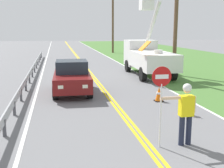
% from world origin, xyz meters
% --- Properties ---
extents(grass_verge_right, '(16.00, 110.00, 0.01)m').
position_xyz_m(grass_verge_right, '(11.60, 20.00, 0.00)').
color(grass_verge_right, '#477533').
rests_on(grass_verge_right, ground).
extents(centerline_yellow_left, '(0.11, 110.00, 0.01)m').
position_xyz_m(centerline_yellow_left, '(-0.09, 20.00, 0.01)').
color(centerline_yellow_left, yellow).
rests_on(centerline_yellow_left, ground).
extents(centerline_yellow_right, '(0.11, 110.00, 0.01)m').
position_xyz_m(centerline_yellow_right, '(0.09, 20.00, 0.01)').
color(centerline_yellow_right, yellow).
rests_on(centerline_yellow_right, ground).
extents(edge_line_right, '(0.12, 110.00, 0.01)m').
position_xyz_m(edge_line_right, '(3.60, 20.00, 0.01)').
color(edge_line_right, silver).
rests_on(edge_line_right, ground).
extents(edge_line_left, '(0.12, 110.00, 0.01)m').
position_xyz_m(edge_line_left, '(-3.60, 20.00, 0.01)').
color(edge_line_left, silver).
rests_on(edge_line_left, ground).
extents(flagger_worker, '(1.09, 0.25, 1.83)m').
position_xyz_m(flagger_worker, '(1.08, 4.74, 1.05)').
color(flagger_worker, '#1E2338').
rests_on(flagger_worker, ground).
extents(stop_sign_paddle, '(0.56, 0.04, 2.33)m').
position_xyz_m(stop_sign_paddle, '(0.31, 4.72, 1.71)').
color(stop_sign_paddle, silver).
rests_on(stop_sign_paddle, ground).
extents(utility_bucket_truck, '(2.79, 6.85, 5.47)m').
position_xyz_m(utility_bucket_truck, '(4.01, 17.39, 1.41)').
color(utility_bucket_truck, white).
rests_on(utility_bucket_truck, ground).
extents(oncoming_sedan_nearest, '(2.04, 4.17, 1.70)m').
position_xyz_m(oncoming_sedan_nearest, '(-1.74, 12.29, 0.83)').
color(oncoming_sedan_nearest, maroon).
rests_on(oncoming_sedan_nearest, ground).
extents(utility_pole_near, '(1.80, 0.28, 7.79)m').
position_xyz_m(utility_pole_near, '(5.93, 16.90, 4.07)').
color(utility_pole_near, brown).
rests_on(utility_pole_near, ground).
extents(utility_pole_mid, '(1.80, 0.28, 8.66)m').
position_xyz_m(utility_pole_mid, '(5.37, 37.06, 4.51)').
color(utility_pole_mid, brown).
rests_on(utility_pole_mid, ground).
extents(traffic_cone_lead, '(0.40, 0.40, 0.70)m').
position_xyz_m(traffic_cone_lead, '(2.51, 7.48, 0.34)').
color(traffic_cone_lead, orange).
rests_on(traffic_cone_lead, ground).
extents(traffic_cone_mid, '(0.40, 0.40, 0.70)m').
position_xyz_m(traffic_cone_mid, '(2.14, 9.75, 0.34)').
color(traffic_cone_mid, orange).
rests_on(traffic_cone_mid, ground).
extents(guardrail_left_shoulder, '(0.10, 32.00, 0.71)m').
position_xyz_m(guardrail_left_shoulder, '(-4.20, 16.74, 0.52)').
color(guardrail_left_shoulder, '#9EA0A3').
rests_on(guardrail_left_shoulder, ground).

